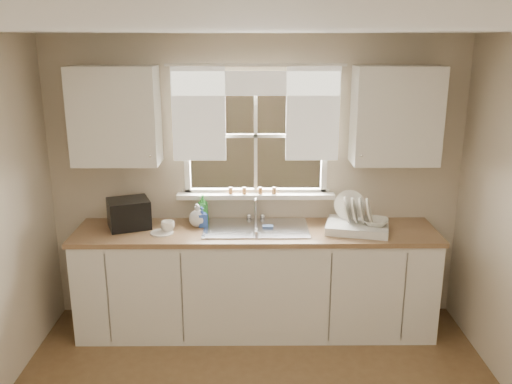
{
  "coord_description": "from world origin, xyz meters",
  "views": [
    {
      "loc": [
        -0.03,
        -2.61,
        2.46
      ],
      "look_at": [
        0.0,
        1.65,
        1.25
      ],
      "focal_mm": 38.0,
      "sensor_mm": 36.0,
      "label": 1
    }
  ],
  "objects_px": {
    "soap_bottle_a": "(203,208)",
    "black_appliance": "(129,213)",
    "cup": "(168,226)",
    "dish_rack": "(357,223)"
  },
  "relations": [
    {
      "from": "soap_bottle_a",
      "to": "dish_rack",
      "type": "bearing_deg",
      "value": 8.74
    },
    {
      "from": "cup",
      "to": "black_appliance",
      "type": "distance_m",
      "value": 0.37
    },
    {
      "from": "soap_bottle_a",
      "to": "black_appliance",
      "type": "relative_size",
      "value": 0.78
    },
    {
      "from": "soap_bottle_a",
      "to": "cup",
      "type": "distance_m",
      "value": 0.36
    },
    {
      "from": "dish_rack",
      "to": "soap_bottle_a",
      "type": "xyz_separation_m",
      "value": [
        -1.3,
        0.21,
        0.06
      ]
    },
    {
      "from": "dish_rack",
      "to": "black_appliance",
      "type": "relative_size",
      "value": 1.74
    },
    {
      "from": "soap_bottle_a",
      "to": "black_appliance",
      "type": "distance_m",
      "value": 0.63
    },
    {
      "from": "dish_rack",
      "to": "soap_bottle_a",
      "type": "distance_m",
      "value": 1.32
    },
    {
      "from": "soap_bottle_a",
      "to": "black_appliance",
      "type": "bearing_deg",
      "value": -151.73
    },
    {
      "from": "cup",
      "to": "black_appliance",
      "type": "relative_size",
      "value": 0.34
    }
  ]
}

